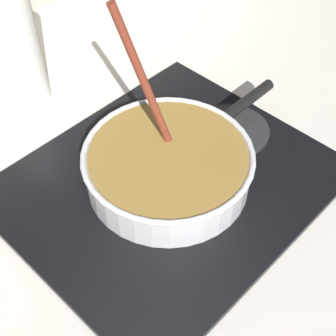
% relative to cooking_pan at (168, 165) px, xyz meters
% --- Properties ---
extents(ground, '(2.40, 1.60, 0.04)m').
position_rel_cooking_pan_xyz_m(ground, '(0.03, -0.10, -0.07)').
color(ground, beige).
extents(hob_plate, '(0.56, 0.48, 0.01)m').
position_rel_cooking_pan_xyz_m(hob_plate, '(-0.00, -0.00, -0.05)').
color(hob_plate, black).
rests_on(hob_plate, ground).
extents(burner_ring, '(0.18, 0.18, 0.01)m').
position_rel_cooking_pan_xyz_m(burner_ring, '(-0.00, -0.00, -0.04)').
color(burner_ring, '#592D0C').
rests_on(burner_ring, hob_plate).
extents(spare_burner, '(0.15, 0.15, 0.01)m').
position_rel_cooking_pan_xyz_m(spare_burner, '(0.18, -0.00, -0.04)').
color(spare_burner, '#262628').
rests_on(spare_burner, hob_plate).
extents(cooking_pan, '(0.45, 0.30, 0.34)m').
position_rel_cooking_pan_xyz_m(cooking_pan, '(0.00, 0.00, 0.00)').
color(cooking_pan, silver).
rests_on(cooking_pan, hob_plate).
extents(paper_towel_roll, '(0.10, 0.10, 0.26)m').
position_rel_cooking_pan_xyz_m(paper_towel_roll, '(-0.03, 0.40, 0.08)').
color(paper_towel_roll, white).
rests_on(paper_towel_roll, ground).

